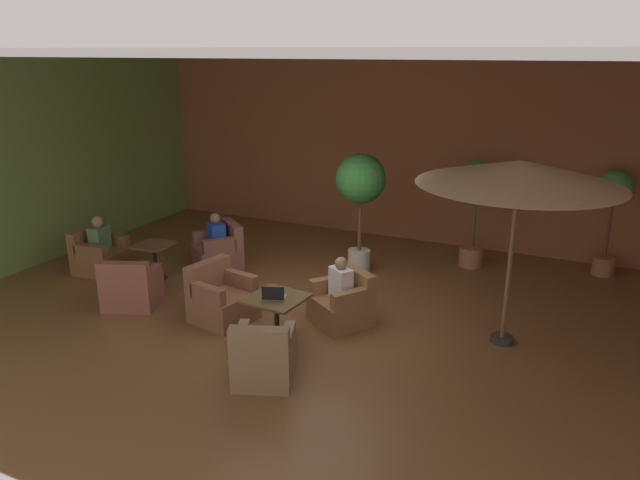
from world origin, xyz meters
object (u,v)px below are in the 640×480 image
Objects in this scene: armchair_front_left_north at (343,304)px; patron_with_friend at (99,236)px; armchair_front_left_east at (221,300)px; potted_tree_mid_right at (476,192)px; potted_tree_left_corner at (613,203)px; iced_drink_cup at (275,294)px; open_laptop at (274,295)px; armchair_front_left_south at (264,358)px; patron_by_window at (216,232)px; cafe_table_front_right at (154,254)px; armchair_front_right_north at (131,288)px; patron_blue_shirt at (341,280)px; armchair_front_right_south at (100,256)px; patio_umbrella_tall_red at (519,173)px; potted_tree_mid_left at (360,187)px; armchair_front_right_east at (219,252)px; cafe_table_front_left at (277,307)px.

patron_with_friend is (-4.85, 0.09, 0.39)m from armchair_front_left_north.
armchair_front_left_east is 5.05m from potted_tree_mid_right.
armchair_front_left_east is at bearing -138.84° from potted_tree_left_corner.
potted_tree_mid_right is 4.66m from iced_drink_cup.
patron_with_friend is at bearing 166.02° from open_laptop.
armchair_front_left_south is at bearing -68.64° from iced_drink_cup.
patron_by_window is at bearing -152.91° from potted_tree_mid_right.
patron_by_window is (0.70, 0.90, 0.24)m from cafe_table_front_right.
potted_tree_mid_right is at bearing 42.79° from armchair_front_right_north.
cafe_table_front_right is 1.01× the size of patron_blue_shirt.
armchair_front_left_south is at bearing -31.59° from cafe_table_front_right.
armchair_front_left_south is 6.94m from potted_tree_left_corner.
patio_umbrella_tall_red is (7.15, 0.30, 2.10)m from armchair_front_right_south.
potted_tree_left_corner is at bearing 34.93° from armchair_front_right_north.
open_laptop is at bearing -90.75° from potted_tree_mid_left.
open_laptop is (-0.60, -0.93, 0.01)m from patron_blue_shirt.
cafe_table_front_right is 0.64× the size of armchair_front_right_north.
patron_blue_shirt reaches higher than armchair_front_right_east.
patron_by_window is (-1.32, 1.80, 0.38)m from armchair_front_left_east.
armchair_front_right_north is 0.52× the size of potted_tree_left_corner.
cafe_table_front_left is at bearing -12.96° from armchair_front_right_south.
cafe_table_front_left is 1.11m from armchair_front_left_north.
patron_blue_shirt reaches higher than armchair_front_left_east.
cafe_table_front_left is 1.11m from armchair_front_left_east.
patron_with_friend reaches higher than cafe_table_front_right.
cafe_table_front_right is 3.32m from open_laptop.
armchair_front_right_east is at bearing -153.13° from potted_tree_mid_right.
patron_with_friend is at bearing 178.58° from patron_blue_shirt.
armchair_front_left_south is 1.10m from open_laptop.
armchair_front_right_south is 0.44× the size of potted_tree_mid_right.
armchair_front_left_north is 1.21m from open_laptop.
armchair_front_left_east is at bearing -158.69° from patron_blue_shirt.
potted_tree_mid_left reaches higher than cafe_table_front_left.
patio_umbrella_tall_red is 5.59m from patron_by_window.
cafe_table_front_left is 0.74× the size of armchair_front_right_east.
potted_tree_mid_left is (-4.07, -1.74, 0.26)m from potted_tree_left_corner.
cafe_table_front_left is at bearing -19.93° from cafe_table_front_right.
armchair_front_right_east is (0.28, 2.03, 0.02)m from armchair_front_right_north.
potted_tree_mid_left reaches higher than armchair_front_right_east.
armchair_front_right_north is 4.22m from potted_tree_mid_left.
armchair_front_right_east is at bearing -157.42° from potted_tree_left_corner.
patron_with_friend is (-1.83, -1.03, -0.02)m from patron_by_window.
open_laptop is (4.27, -1.05, 0.40)m from armchair_front_right_south.
iced_drink_cup reaches higher than cafe_table_front_left.
patio_umbrella_tall_red is (2.88, 1.28, 1.89)m from cafe_table_front_left.
open_laptop is at bearing -86.80° from iced_drink_cup.
open_laptop is at bearing -130.49° from potted_tree_left_corner.
cafe_table_front_left is 0.21m from open_laptop.
iced_drink_cup is at bearing -130.77° from potted_tree_left_corner.
potted_tree_left_corner is 4.43m from potted_tree_mid_left.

